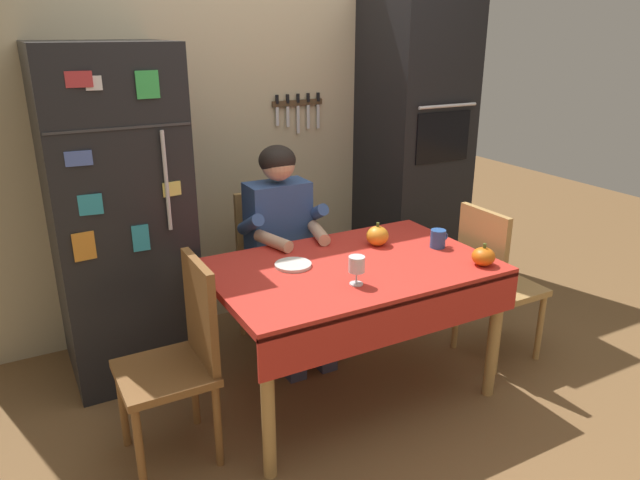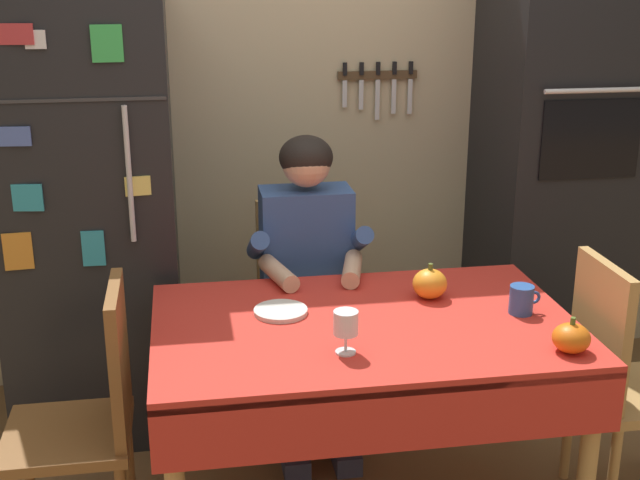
{
  "view_description": "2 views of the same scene",
  "coord_description": "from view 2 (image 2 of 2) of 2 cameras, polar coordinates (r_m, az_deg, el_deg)",
  "views": [
    {
      "loc": [
        -1.46,
        -2.24,
        1.86
      ],
      "look_at": [
        -0.14,
        0.16,
        0.87
      ],
      "focal_mm": 33.16,
      "sensor_mm": 36.0,
      "label": 1
    },
    {
      "loc": [
        -0.57,
        -2.43,
        1.88
      ],
      "look_at": [
        -0.13,
        0.2,
        1.0
      ],
      "focal_mm": 47.61,
      "sensor_mm": 36.0,
      "label": 2
    }
  ],
  "objects": [
    {
      "name": "pumpkin_large",
      "position": [
        3.03,
        7.39,
        -2.93
      ],
      "size": [
        0.12,
        0.12,
        0.13
      ],
      "color": "orange",
      "rests_on": "dining_table"
    },
    {
      "name": "back_wall_assembly",
      "position": [
        3.88,
        -0.09,
        9.63
      ],
      "size": [
        3.7,
        0.13,
        2.6
      ],
      "color": "#BCAD89",
      "rests_on": "ground"
    },
    {
      "name": "coffee_mug",
      "position": [
        2.96,
        13.41,
        -3.92
      ],
      "size": [
        0.11,
        0.08,
        0.1
      ],
      "color": "#2D569E",
      "rests_on": "dining_table"
    },
    {
      "name": "serving_tray",
      "position": [
        2.89,
        -2.66,
        -4.8
      ],
      "size": [
        0.18,
        0.18,
        0.02
      ],
      "primitive_type": "cylinder",
      "color": "silver",
      "rests_on": "dining_table"
    },
    {
      "name": "chair_behind_person",
      "position": [
        3.61,
        -1.2,
        -4.07
      ],
      "size": [
        0.4,
        0.4,
        0.93
      ],
      "color": "tan",
      "rests_on": "ground"
    },
    {
      "name": "chair_right_side",
      "position": [
        3.16,
        19.65,
        -8.54
      ],
      "size": [
        0.4,
        0.4,
        0.93
      ],
      "color": "tan",
      "rests_on": "ground"
    },
    {
      "name": "dining_table",
      "position": [
        2.85,
        3.08,
        -7.2
      ],
      "size": [
        1.4,
        0.9,
        0.74
      ],
      "color": "tan",
      "rests_on": "ground"
    },
    {
      "name": "refrigerator",
      "position": [
        3.55,
        -15.17,
        1.58
      ],
      "size": [
        0.68,
        0.71,
        1.8
      ],
      "color": "black",
      "rests_on": "ground"
    },
    {
      "name": "pumpkin_medium",
      "position": [
        2.71,
        16.53,
        -6.33
      ],
      "size": [
        0.12,
        0.12,
        0.11
      ],
      "color": "orange",
      "rests_on": "dining_table"
    },
    {
      "name": "wine_glass",
      "position": [
        2.58,
        1.75,
        -5.69
      ],
      "size": [
        0.08,
        0.08,
        0.14
      ],
      "color": "white",
      "rests_on": "dining_table"
    },
    {
      "name": "wall_oven",
      "position": [
        3.89,
        15.55,
        5.24
      ],
      "size": [
        0.6,
        0.64,
        2.1
      ],
      "color": "black",
      "rests_on": "ground"
    },
    {
      "name": "seated_person",
      "position": [
        3.35,
        -0.76,
        -1.7
      ],
      "size": [
        0.47,
        0.55,
        1.25
      ],
      "color": "#38384C",
      "rests_on": "ground"
    },
    {
      "name": "chair_left_side",
      "position": [
        2.86,
        -15.15,
        -11.07
      ],
      "size": [
        0.4,
        0.4,
        0.93
      ],
      "color": "brown",
      "rests_on": "ground"
    }
  ]
}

